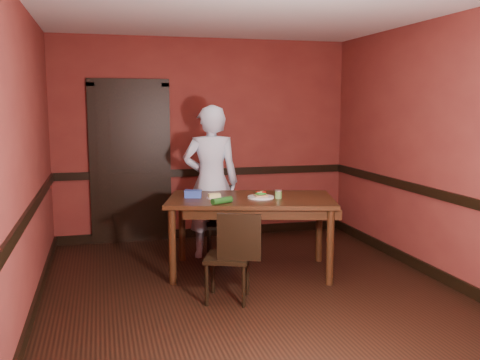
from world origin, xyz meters
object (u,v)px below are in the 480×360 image
dining_table (251,235)px  cheese_saucer (214,196)px  person (211,182)px  sandwich_plate (261,196)px  chair_near (228,256)px  food_tub (193,194)px  sauce_jar (278,194)px  chair_far (223,223)px

dining_table → cheese_saucer: 0.58m
person → sandwich_plate: 0.85m
chair_near → person: size_ratio=0.47×
sandwich_plate → food_tub: (-0.70, 0.22, 0.02)m
sandwich_plate → sauce_jar: (0.17, -0.07, 0.03)m
chair_near → person: person is taller
food_tub → dining_table: bearing=-0.1°
chair_far → cheese_saucer: cheese_saucer is taller
chair_far → food_tub: bearing=-126.5°
chair_far → person: person is taller
chair_near → sandwich_plate: size_ratio=3.00×
dining_table → food_tub: bearing=179.8°
sauce_jar → person: bearing=124.5°
dining_table → food_tub: size_ratio=8.26×
sandwich_plate → food_tub: bearing=162.4°
chair_far → chair_near: bearing=-92.6°
dining_table → chair_far: (-0.17, 0.59, 0.02)m
dining_table → chair_far: size_ratio=2.06×
dining_table → chair_near: size_ratio=2.06×
sauce_jar → chair_far: bearing=121.3°
person → cheese_saucer: (-0.09, -0.64, -0.06)m
cheese_saucer → food_tub: bearing=151.4°
chair_far → sandwich_plate: size_ratio=3.01×
chair_far → dining_table: bearing=-65.5°
person → sandwich_plate: person is taller
chair_near → dining_table: bearing=-98.1°
sauce_jar → food_tub: 0.92m
person → food_tub: bearing=69.5°
chair_near → sauce_jar: 1.06m
cheese_saucer → chair_far: bearing=67.8°
cheese_saucer → chair_near: bearing=-93.6°
cheese_saucer → dining_table: bearing=-7.8°
person → sauce_jar: size_ratio=19.94×
cheese_saucer → person: bearing=81.6°
dining_table → chair_far: bearing=121.2°
chair_far → person: (-0.13, 0.10, 0.48)m
person → sandwich_plate: size_ratio=6.38×
chair_near → sandwich_plate: 0.99m
dining_table → person: person is taller
dining_table → cheese_saucer: cheese_saucer is taller
chair_far → sandwich_plate: 0.81m
sandwich_plate → chair_near: bearing=-126.8°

